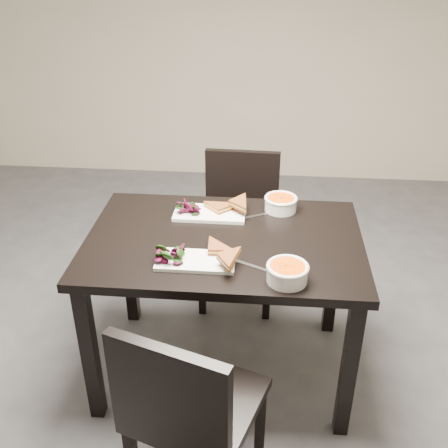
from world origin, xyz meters
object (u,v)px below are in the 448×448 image
object	(u,v)px
plate_far	(210,213)
soup_bowl_near	(287,272)
plate_near	(196,261)
soup_bowl_far	(281,203)
chair_far	(240,219)
chair_near	(187,409)
table	(224,257)

from	to	relation	value
plate_far	soup_bowl_near	bearing A→B (deg)	-54.96
plate_near	soup_bowl_far	bearing A→B (deg)	55.00
chair_far	chair_near	bearing A→B (deg)	-91.76
soup_bowl_near	plate_near	bearing A→B (deg)	165.37
chair_near	chair_far	bearing A→B (deg)	104.93
table	chair_near	xyz separation A→B (m)	(-0.06, -0.71, -0.17)
chair_near	soup_bowl_far	size ratio (longest dim) A/B	5.43
table	plate_far	size ratio (longest dim) A/B	3.61
soup_bowl_near	soup_bowl_far	size ratio (longest dim) A/B	1.04
table	soup_bowl_near	size ratio (longest dim) A/B	7.39
plate_near	soup_bowl_far	xyz separation A→B (m)	(0.34, 0.49, 0.03)
plate_near	soup_bowl_far	world-z (taller)	soup_bowl_far
soup_bowl_near	table	bearing A→B (deg)	131.95
plate_near	table	bearing A→B (deg)	64.73
chair_far	soup_bowl_far	bearing A→B (deg)	-58.62
table	plate_near	size ratio (longest dim) A/B	3.79
table	plate_near	distance (m)	0.25
table	soup_bowl_near	world-z (taller)	soup_bowl_near
soup_bowl_near	chair_near	bearing A→B (deg)	-128.83
table	soup_bowl_far	size ratio (longest dim) A/B	7.66
chair_near	plate_near	xyz separation A→B (m)	(-0.03, 0.51, 0.27)
table	chair_far	xyz separation A→B (m)	(0.03, 0.67, -0.17)
chair_far	soup_bowl_far	size ratio (longest dim) A/B	5.43
table	chair_far	size ratio (longest dim) A/B	1.41
plate_near	soup_bowl_near	size ratio (longest dim) A/B	1.95
table	soup_bowl_far	distance (m)	0.40
chair_near	chair_far	world-z (taller)	same
plate_far	soup_bowl_far	distance (m)	0.34
chair_far	table	bearing A→B (deg)	-90.45
chair_far	soup_bowl_far	xyz separation A→B (m)	(0.21, -0.38, 0.31)
table	chair_near	distance (m)	0.73
plate_near	soup_bowl_far	size ratio (longest dim) A/B	2.02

